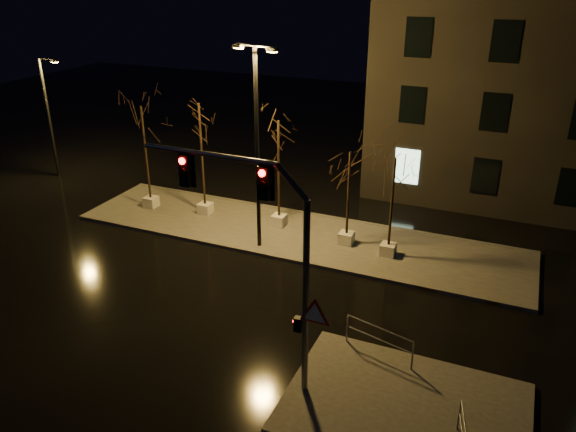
% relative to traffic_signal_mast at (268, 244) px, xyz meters
% --- Properties ---
extents(ground, '(90.00, 90.00, 0.00)m').
position_rel_traffic_signal_mast_xyz_m(ground, '(-3.34, 3.97, -4.86)').
color(ground, black).
rests_on(ground, ground).
extents(median, '(22.00, 5.00, 0.15)m').
position_rel_traffic_signal_mast_xyz_m(median, '(-3.34, 9.97, -4.79)').
color(median, '#46443E').
rests_on(median, ground).
extents(sidewalk_corner, '(7.00, 5.00, 0.15)m').
position_rel_traffic_signal_mast_xyz_m(sidewalk_corner, '(4.16, 0.47, -4.79)').
color(sidewalk_corner, '#46443E').
rests_on(sidewalk_corner, ground).
extents(tree_0, '(1.80, 1.80, 5.59)m').
position_rel_traffic_signal_mast_xyz_m(tree_0, '(-11.66, 9.93, -0.47)').
color(tree_0, beige).
rests_on(tree_0, median).
extents(tree_1, '(1.80, 1.80, 5.95)m').
position_rel_traffic_signal_mast_xyz_m(tree_1, '(-8.53, 10.33, -0.20)').
color(tree_1, beige).
rests_on(tree_1, median).
extents(tree_2, '(1.80, 1.80, 5.46)m').
position_rel_traffic_signal_mast_xyz_m(tree_2, '(-4.38, 10.47, -0.57)').
color(tree_2, beige).
rests_on(tree_2, median).
extents(tree_3, '(1.80, 1.80, 4.56)m').
position_rel_traffic_signal_mast_xyz_m(tree_3, '(-0.69, 9.89, -1.26)').
color(tree_3, beige).
rests_on(tree_3, median).
extents(tree_4, '(1.80, 1.80, 4.66)m').
position_rel_traffic_signal_mast_xyz_m(tree_4, '(1.38, 9.52, -1.18)').
color(tree_4, beige).
rests_on(tree_4, median).
extents(traffic_signal_mast, '(5.88, 0.26, 7.18)m').
position_rel_traffic_signal_mast_xyz_m(traffic_signal_mast, '(0.00, 0.00, 0.00)').
color(traffic_signal_mast, '#55565C').
rests_on(traffic_signal_mast, sidewalk_corner).
extents(streetlight_main, '(2.22, 0.80, 8.97)m').
position_rel_traffic_signal_mast_xyz_m(streetlight_main, '(-4.33, 8.12, 0.46)').
color(streetlight_main, black).
rests_on(streetlight_main, median).
extents(streetlight_far, '(1.41, 0.32, 7.18)m').
position_rel_traffic_signal_mast_xyz_m(streetlight_far, '(-20.07, 12.06, -0.92)').
color(streetlight_far, black).
rests_on(streetlight_far, ground).
extents(guard_rail_a, '(2.42, 0.68, 1.08)m').
position_rel_traffic_signal_mast_xyz_m(guard_rail_a, '(2.80, 2.47, -4.01)').
color(guard_rail_a, '#55565C').
rests_on(guard_rail_a, sidewalk_corner).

